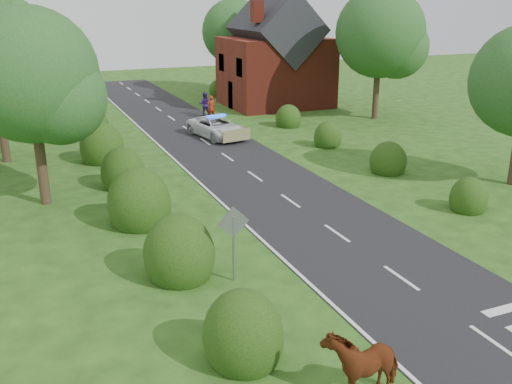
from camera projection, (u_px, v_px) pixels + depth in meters
name	position (u px, v px, depth m)	size (l,w,h in m)	color
ground	(401.00, 278.00, 18.36)	(120.00, 120.00, 0.00)	#254316
road	(234.00, 162.00, 31.41)	(6.00, 70.00, 0.02)	black
road_markings	(219.00, 175.00, 29.00)	(4.96, 70.00, 0.01)	white
hedgerow_left	(126.00, 180.00, 25.86)	(2.75, 50.41, 3.00)	#1A340C
hedgerow_right	(374.00, 156.00, 30.39)	(2.10, 45.78, 2.10)	#1A340C
tree_left_a	(38.00, 81.00, 23.31)	(5.74, 5.60, 8.38)	#332316
tree_left_d	(11.00, 35.00, 47.38)	(6.15, 6.00, 8.89)	#332316
tree_right_b	(385.00, 37.00, 40.77)	(6.56, 6.40, 9.40)	#332316
tree_right_c	(238.00, 34.00, 53.01)	(6.15, 6.00, 8.58)	#332316
road_sign	(233.00, 233.00, 17.70)	(1.06, 0.08, 2.53)	gray
house	(275.00, 59.00, 46.77)	(8.00, 7.40, 9.17)	maroon
cow	(361.00, 366.00, 12.86)	(1.04, 1.98, 1.40)	#66340D
police_van	(217.00, 127.00, 36.70)	(3.10, 5.14, 1.47)	silver
pedestrian_red	(211.00, 107.00, 42.28)	(0.63, 0.41, 1.73)	maroon
pedestrian_purple	(205.00, 104.00, 43.26)	(0.88, 0.68, 1.81)	#2E155C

